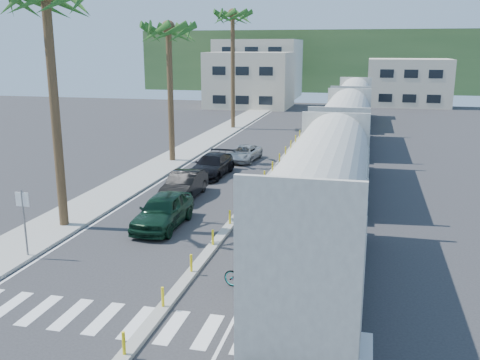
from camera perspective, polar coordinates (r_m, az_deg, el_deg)
name	(u,v)px	position (r m, az deg, el deg)	size (l,w,h in m)	color
ground	(174,297)	(19.74, -7.10, -12.31)	(140.00, 140.00, 0.00)	#28282B
sidewalk	(183,153)	(44.95, -6.11, 2.83)	(3.00, 90.00, 0.15)	gray
rails	(349,155)	(45.37, 11.52, 2.67)	(1.56, 100.00, 0.06)	black
median	(272,172)	(38.02, 3.47, 0.85)	(0.45, 60.00, 0.85)	gray
crosswalk	(152,324)	(18.10, -9.39, -14.96)	(14.00, 2.20, 0.01)	silver
lane_markings	(257,158)	(43.27, 1.85, 2.37)	(9.42, 90.00, 0.01)	silver
freight_train	(347,130)	(39.23, 11.38, 5.20)	(3.00, 60.94, 5.85)	#A8A59A
palm_trees	(174,18)	(41.87, -7.06, 16.76)	(3.50, 37.20, 13.75)	brown
street_sign	(24,214)	(24.01, -22.08, -3.37)	(0.60, 0.08, 3.00)	slate
buildings	(290,75)	(89.20, 5.38, 11.13)	(38.00, 27.00, 10.00)	beige
hillside	(340,60)	(116.71, 10.67, 12.42)	(80.00, 20.00, 12.00)	#385628
car_lead	(163,211)	(26.79, -8.21, -3.25)	(2.00, 4.92, 1.67)	black
car_second	(184,185)	(31.83, -5.96, -0.52)	(1.69, 4.74, 1.56)	black
car_third	(212,165)	(37.13, -3.00, 1.59)	(2.36, 5.26, 1.50)	black
car_rear	(244,153)	(42.03, 0.41, 2.87)	(2.40, 4.51, 1.20)	#ABAEB0
cyclist	(246,271)	(19.90, 0.69, -9.73)	(1.45, 2.13, 2.24)	#9EA0A5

